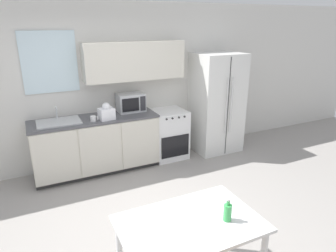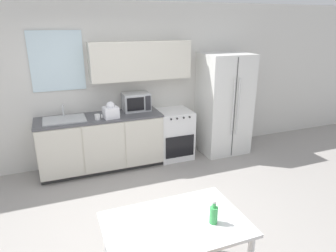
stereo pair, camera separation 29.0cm
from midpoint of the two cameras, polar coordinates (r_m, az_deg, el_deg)
name	(u,v)px [view 2 (the right image)]	position (r m, az deg, el deg)	size (l,w,h in m)	color
ground_plane	(152,221)	(3.95, -0.91, -17.63)	(12.00, 12.00, 0.00)	gray
wall_back	(117,81)	(5.18, -8.20, 8.41)	(12.00, 0.38, 2.70)	silver
kitchen_counter	(102,143)	(5.08, -10.97, -3.15)	(2.00, 0.65, 0.92)	#333333
oven_range	(173,134)	(5.45, 2.57, -1.53)	(0.61, 0.62, 0.88)	white
refrigerator	(224,104)	(5.71, 12.02, 4.10)	(0.86, 0.76, 1.85)	silver
kitchen_sink	(64,119)	(4.88, -17.55, 1.23)	(0.64, 0.46, 0.21)	#B7BABC
microwave	(136,102)	(5.15, -4.46, 4.61)	(0.45, 0.32, 0.31)	#B7BABC
coffee_mug	(98,117)	(4.75, -11.51, 1.68)	(0.12, 0.09, 0.09)	white
grocery_bag_0	(111,111)	(4.79, -9.15, 2.79)	(0.25, 0.22, 0.27)	white
dining_table	(176,233)	(2.75, 4.65, -19.71)	(1.21, 0.79, 0.74)	white
drink_bottle	(214,214)	(2.68, 11.89, -16.17)	(0.07, 0.07, 0.22)	#3FB259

